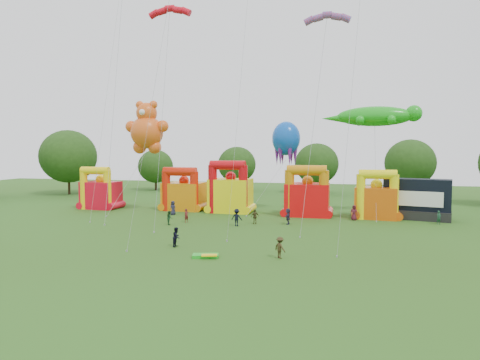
% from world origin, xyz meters
% --- Properties ---
extents(ground, '(160.00, 160.00, 0.00)m').
position_xyz_m(ground, '(0.00, 0.00, 0.00)').
color(ground, '#2E5016').
rests_on(ground, ground).
extents(tree_ring, '(122.85, 124.94, 12.07)m').
position_xyz_m(tree_ring, '(-1.17, 0.61, 6.26)').
color(tree_ring, '#352314').
rests_on(tree_ring, ground).
extents(bouncy_castle_0, '(5.06, 4.22, 6.00)m').
position_xyz_m(bouncy_castle_0, '(-20.73, 26.68, 2.29)').
color(bouncy_castle_0, red).
rests_on(bouncy_castle_0, ground).
extents(bouncy_castle_1, '(5.48, 4.52, 6.00)m').
position_xyz_m(bouncy_castle_1, '(-8.70, 28.07, 2.28)').
color(bouncy_castle_1, orange).
rests_on(bouncy_castle_1, ground).
extents(bouncy_castle_2, '(5.41, 4.39, 6.94)m').
position_xyz_m(bouncy_castle_2, '(-1.84, 27.52, 2.63)').
color(bouncy_castle_2, '#FBEB0D').
rests_on(bouncy_castle_2, ground).
extents(bouncy_castle_3, '(5.42, 4.36, 6.45)m').
position_xyz_m(bouncy_castle_3, '(8.44, 26.63, 2.44)').
color(bouncy_castle_3, red).
rests_on(bouncy_castle_3, ground).
extents(bouncy_castle_4, '(5.27, 4.41, 5.99)m').
position_xyz_m(bouncy_castle_4, '(16.76, 26.56, 2.28)').
color(bouncy_castle_4, '#D7550B').
rests_on(bouncy_castle_4, ground).
extents(stage_trailer, '(7.95, 4.51, 4.90)m').
position_xyz_m(stage_trailer, '(21.48, 27.11, 2.36)').
color(stage_trailer, black).
rests_on(stage_trailer, ground).
extents(teddy_bear_kite, '(6.12, 7.88, 14.96)m').
position_xyz_m(teddy_bear_kite, '(-13.67, 24.06, 7.22)').
color(teddy_bear_kite, '#E65819').
rests_on(teddy_bear_kite, ground).
extents(gecko_kite, '(12.50, 9.08, 14.06)m').
position_xyz_m(gecko_kite, '(16.66, 29.94, 11.35)').
color(gecko_kite, '#18A417').
rests_on(gecko_kite, ground).
extents(octopus_kite, '(6.00, 9.43, 12.32)m').
position_xyz_m(octopus_kite, '(3.65, 28.78, 5.12)').
color(octopus_kite, blue).
rests_on(octopus_kite, ground).
extents(parafoil_kites, '(30.30, 12.42, 30.81)m').
position_xyz_m(parafoil_kites, '(-7.09, 17.82, 13.90)').
color(parafoil_kites, red).
rests_on(parafoil_kites, ground).
extents(diamond_kites, '(30.38, 18.56, 40.50)m').
position_xyz_m(diamond_kites, '(-0.42, 12.31, 16.10)').
color(diamond_kites, '#EC0B46').
rests_on(diamond_kites, ground).
extents(folded_kite_bundle, '(2.19, 1.50, 0.31)m').
position_xyz_m(folded_kite_bundle, '(2.50, 3.63, 0.14)').
color(folded_kite_bundle, green).
rests_on(folded_kite_bundle, ground).
extents(spectator_0, '(1.01, 0.82, 1.80)m').
position_xyz_m(spectator_0, '(-8.35, 23.42, 0.90)').
color(spectator_0, '#212137').
rests_on(spectator_0, ground).
extents(spectator_1, '(0.62, 0.69, 1.58)m').
position_xyz_m(spectator_1, '(-4.66, 18.47, 0.79)').
color(spectator_1, maroon).
rests_on(spectator_1, ground).
extents(spectator_2, '(0.85, 0.93, 1.56)m').
position_xyz_m(spectator_2, '(-5.94, 16.58, 0.78)').
color(spectator_2, '#183C1D').
rests_on(spectator_2, ground).
extents(spectator_3, '(1.28, 0.81, 1.89)m').
position_xyz_m(spectator_3, '(1.53, 17.50, 0.94)').
color(spectator_3, black).
rests_on(spectator_3, ground).
extents(spectator_4, '(1.03, 0.85, 1.64)m').
position_xyz_m(spectator_4, '(3.20, 19.32, 0.82)').
color(spectator_4, '#443B1B').
rests_on(spectator_4, ground).
extents(spectator_5, '(0.53, 1.66, 1.79)m').
position_xyz_m(spectator_5, '(6.84, 19.92, 0.89)').
color(spectator_5, '#2B2742').
rests_on(spectator_5, ground).
extents(spectator_6, '(0.98, 0.74, 1.82)m').
position_xyz_m(spectator_6, '(14.10, 24.42, 0.91)').
color(spectator_6, '#4E1621').
rests_on(spectator_6, ground).
extents(spectator_7, '(0.67, 0.61, 1.54)m').
position_xyz_m(spectator_7, '(23.28, 23.80, 0.77)').
color(spectator_7, '#19402B').
rests_on(spectator_7, ground).
extents(spectator_8, '(0.66, 0.84, 1.69)m').
position_xyz_m(spectator_8, '(-1.11, 6.58, 0.84)').
color(spectator_8, black).
rests_on(spectator_8, ground).
extents(spectator_9, '(1.22, 1.17, 1.67)m').
position_xyz_m(spectator_9, '(8.10, 4.71, 0.83)').
color(spectator_9, '#392D16').
rests_on(spectator_9, ground).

